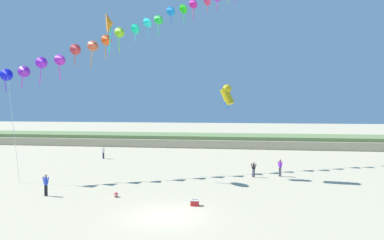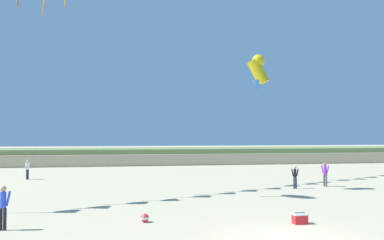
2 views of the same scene
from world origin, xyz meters
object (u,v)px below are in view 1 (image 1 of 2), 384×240
object	(u,v)px
beach_cooler	(195,203)
beach_ball	(116,195)
large_kite_low_lead	(227,96)
person_near_left	(46,183)
person_far_left	(254,168)
large_kite_high_solo	(110,24)
person_mid_center	(103,152)
person_near_right	(280,167)

from	to	relation	value
beach_cooler	beach_ball	bearing A→B (deg)	167.63
large_kite_low_lead	person_near_left	bearing A→B (deg)	-145.44
person_far_left	large_kite_high_solo	xyz separation A→B (m)	(-13.83, -1.98, 14.05)
person_mid_center	large_kite_high_solo	xyz separation A→B (m)	(5.49, -11.06, 14.01)
person_mid_center	person_far_left	bearing A→B (deg)	-25.16
beach_ball	person_near_left	bearing A→B (deg)	-174.61
beach_cooler	beach_ball	distance (m)	6.46
large_kite_high_solo	person_near_left	bearing A→B (deg)	-107.57
person_near_right	beach_ball	distance (m)	16.49
person_near_left	person_mid_center	distance (m)	18.80
person_near_right	beach_ball	world-z (taller)	person_near_right
person_near_right	large_kite_low_lead	bearing A→B (deg)	-170.93
person_near_left	person_far_left	bearing A→B (deg)	30.28
person_mid_center	person_far_left	xyz separation A→B (m)	(19.32, -9.08, -0.04)
person_near_right	person_mid_center	world-z (taller)	person_near_right
large_kite_high_solo	person_far_left	bearing A→B (deg)	8.16
beach_cooler	person_mid_center	bearing A→B (deg)	127.55
person_mid_center	beach_cooler	distance (m)	24.48
person_near_left	beach_cooler	xyz separation A→B (m)	(11.79, -0.87, -0.78)
person_near_left	person_far_left	xyz separation A→B (m)	(16.20, 9.46, -0.10)
large_kite_low_lead	beach_cooler	world-z (taller)	large_kite_low_lead
beach_ball	person_near_right	bearing A→B (deg)	35.96
large_kite_low_lead	large_kite_high_solo	distance (m)	13.32
large_kite_high_solo	person_near_right	bearing A→B (deg)	9.36
person_far_left	person_near_left	bearing A→B (deg)	-149.72
large_kite_high_solo	beach_ball	xyz separation A→B (m)	(3.11, -6.96, -14.76)
person_far_left	person_mid_center	bearing A→B (deg)	154.84
person_near_left	person_near_right	distance (m)	21.39
person_near_right	large_kite_low_lead	xyz separation A→B (m)	(-5.23, -0.83, 7.01)
person_far_left	large_kite_low_lead	bearing A→B (deg)	-177.66
person_near_right	large_kite_high_solo	xyz separation A→B (m)	(-16.44, -2.71, 13.95)
person_near_left	large_kite_low_lead	bearing A→B (deg)	34.56
person_near_right	person_near_left	bearing A→B (deg)	-151.56
person_near_right	large_kite_high_solo	size ratio (longest dim) A/B	0.46
person_far_left	beach_cooler	distance (m)	11.25
large_kite_low_lead	beach_ball	xyz separation A→B (m)	(-8.10, -8.83, -7.82)
person_near_left	beach_cooler	size ratio (longest dim) A/B	2.97
person_near_right	beach_cooler	world-z (taller)	person_near_right
person_mid_center	beach_cooler	world-z (taller)	person_mid_center
person_near_right	beach_cooler	xyz separation A→B (m)	(-7.02, -11.05, -0.78)
person_mid_center	person_near_right	bearing A→B (deg)	-20.84
large_kite_high_solo	beach_ball	bearing A→B (deg)	-65.91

